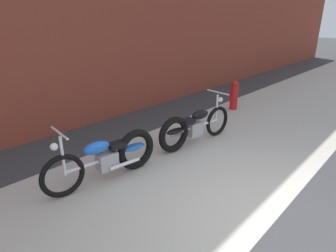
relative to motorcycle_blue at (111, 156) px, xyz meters
The scene contains 6 objects.
ground_plane 2.61m from the motorcycle_blue, 73.39° to the right, with size 80.00×80.00×0.00m, color #38383A.
sidewalk_slab 1.11m from the motorcycle_blue, 44.44° to the right, with size 36.00×3.50×0.01m, color #B2ADA3.
brick_building_wall 3.39m from the motorcycle_blue, 74.86° to the left, with size 36.00×0.50×4.54m, color brown.
motorcycle_blue is the anchor object (origin of this frame).
motorcycle_black 1.94m from the motorcycle_blue, ahead, with size 2.00×0.61×1.03m.
fire_hydrant 4.77m from the motorcycle_blue, ahead, with size 0.22×0.22×0.84m.
Camera 1 is at (-3.19, -1.04, 2.51)m, focal length 30.58 mm.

